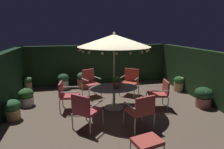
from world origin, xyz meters
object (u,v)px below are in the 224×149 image
object	(u,v)px
patio_dining_table	(114,92)
patio_chair_southwest	(130,80)
patio_umbrella	(114,41)
potted_plant_left_near	(28,84)
patio_chair_east	(85,109)
ottoman_footrest	(147,142)
centerpiece_planter	(117,82)
potted_plant_back_right	(179,83)
patio_chair_northeast	(67,94)
patio_chair_north	(90,81)
potted_plant_front_corner	(64,81)
patio_chair_south	(160,92)
potted_plant_right_near	(203,96)
patio_chair_southeast	(141,109)
potted_plant_back_center	(13,109)
potted_plant_back_left	(26,97)
potted_plant_left_far	(83,80)

from	to	relation	value
patio_dining_table	patio_chair_southwest	bearing A→B (deg)	51.52
patio_umbrella	potted_plant_left_near	xyz separation A→B (m)	(-3.19, 2.50, -1.92)
patio_chair_east	ottoman_footrest	xyz separation A→B (m)	(1.14, -1.44, -0.23)
centerpiece_planter	potted_plant_back_right	xyz separation A→B (m)	(3.07, 1.27, -0.60)
patio_chair_northeast	potted_plant_back_right	distance (m)	4.79
patio_chair_north	potted_plant_left_near	size ratio (longest dim) A/B	1.66
potted_plant_front_corner	potted_plant_back_right	bearing A→B (deg)	-16.26
patio_chair_south	potted_plant_right_near	size ratio (longest dim) A/B	1.36
centerpiece_planter	ottoman_footrest	xyz separation A→B (m)	(0.01, -2.47, -0.60)
patio_chair_northeast	patio_dining_table	bearing A→B (deg)	-7.25
patio_chair_south	potted_plant_front_corner	world-z (taller)	patio_chair_south
patio_chair_southeast	potted_plant_back_center	world-z (taller)	patio_chair_southeast
patio_chair_east	ottoman_footrest	size ratio (longest dim) A/B	1.49
patio_chair_southwest	potted_plant_front_corner	world-z (taller)	patio_chair_southwest
centerpiece_planter	potted_plant_back_left	xyz separation A→B (m)	(-3.01, 1.01, -0.63)
patio_umbrella	ottoman_footrest	world-z (taller)	patio_umbrella
potted_plant_left_near	potted_plant_right_near	xyz separation A→B (m)	(6.19, -3.07, 0.04)
patio_chair_southeast	potted_plant_back_center	size ratio (longest dim) A/B	1.57
patio_chair_north	potted_plant_front_corner	distance (m)	1.59
potted_plant_back_right	patio_chair_east	bearing A→B (deg)	-151.30
patio_umbrella	potted_plant_back_left	size ratio (longest dim) A/B	4.13
patio_chair_southeast	patio_chair_south	xyz separation A→B (m)	(1.14, 1.20, -0.01)
potted_plant_front_corner	patio_chair_east	bearing A→B (deg)	-79.95
potted_plant_front_corner	potted_plant_left_near	bearing A→B (deg)	-177.23
potted_plant_back_center	potted_plant_back_right	size ratio (longest dim) A/B	0.94
potted_plant_back_left	potted_plant_left_far	bearing A→B (deg)	38.73
patio_chair_southeast	potted_plant_left_far	size ratio (longest dim) A/B	1.34
patio_chair_northeast	ottoman_footrest	bearing A→B (deg)	-59.68
patio_umbrella	patio_chair_east	world-z (taller)	patio_umbrella
potted_plant_back_center	potted_plant_left_far	bearing A→B (deg)	50.55
patio_chair_southwest	potted_plant_back_left	world-z (taller)	patio_chair_southwest
patio_chair_north	potted_plant_back_left	bearing A→B (deg)	-167.00
patio_chair_southwest	potted_plant_front_corner	distance (m)	3.01
ottoman_footrest	potted_plant_left_near	size ratio (longest dim) A/B	1.04
potted_plant_left_near	potted_plant_front_corner	bearing A→B (deg)	2.77
potted_plant_right_near	ottoman_footrest	bearing A→B (deg)	-145.28
potted_plant_front_corner	patio_umbrella	bearing A→B (deg)	-56.37
patio_chair_northeast	potted_plant_right_near	size ratio (longest dim) A/B	1.36
patio_dining_table	patio_umbrella	bearing A→B (deg)	-106.83
centerpiece_planter	patio_chair_northeast	distance (m)	1.69
potted_plant_back_center	potted_plant_back_right	distance (m)	6.38
potted_plant_left_near	potted_plant_left_far	distance (m)	2.33
patio_chair_northeast	potted_plant_right_near	xyz separation A→B (m)	(4.54, -0.77, -0.19)
patio_chair_southeast	potted_plant_back_left	bearing A→B (deg)	144.13
centerpiece_planter	patio_chair_east	distance (m)	1.58
patio_chair_southeast	patio_chair_southwest	xyz separation A→B (m)	(0.59, 2.72, 0.03)
potted_plant_front_corner	ottoman_footrest	bearing A→B (deg)	-70.74
patio_chair_east	potted_plant_front_corner	size ratio (longest dim) A/B	1.43
patio_chair_southeast	patio_chair_south	world-z (taller)	patio_chair_southeast
patio_chair_east	potted_plant_right_near	size ratio (longest dim) A/B	1.42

